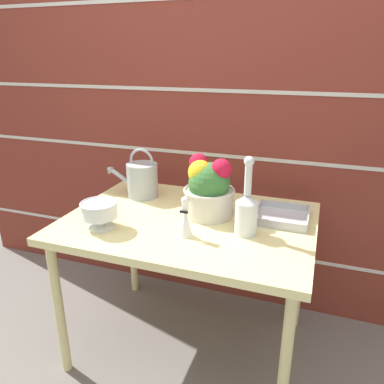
# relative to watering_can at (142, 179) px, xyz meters

# --- Properties ---
(ground_plane) EXTENTS (12.00, 12.00, 0.00)m
(ground_plane) POSITION_rel_watering_can_xyz_m (0.34, -0.20, -0.84)
(ground_plane) COLOR slate
(brick_wall) EXTENTS (3.60, 0.08, 2.20)m
(brick_wall) POSITION_rel_watering_can_xyz_m (0.34, 0.36, 0.26)
(brick_wall) COLOR maroon
(brick_wall) RESTS_ON ground_plane
(patio_table) EXTENTS (1.15, 0.83, 0.74)m
(patio_table) POSITION_rel_watering_can_xyz_m (0.34, -0.20, -0.17)
(patio_table) COLOR beige
(patio_table) RESTS_ON ground_plane
(watering_can) EXTENTS (0.31, 0.16, 0.27)m
(watering_can) POSITION_rel_watering_can_xyz_m (0.00, 0.00, 0.00)
(watering_can) COLOR #9EA3A8
(watering_can) RESTS_ON patio_table
(crystal_pedestal_bowl) EXTENTS (0.17, 0.17, 0.12)m
(crystal_pedestal_bowl) POSITION_rel_watering_can_xyz_m (0.01, -0.42, -0.02)
(crystal_pedestal_bowl) COLOR silver
(crystal_pedestal_bowl) RESTS_ON patio_table
(flower_planter) EXTENTS (0.24, 0.24, 0.29)m
(flower_planter) POSITION_rel_watering_can_xyz_m (0.41, -0.12, 0.04)
(flower_planter) COLOR beige
(flower_planter) RESTS_ON patio_table
(glass_decanter) EXTENTS (0.10, 0.10, 0.34)m
(glass_decanter) POSITION_rel_watering_can_xyz_m (0.62, -0.26, 0.01)
(glass_decanter) COLOR silver
(glass_decanter) RESTS_ON patio_table
(figurine_vase) EXTENTS (0.06, 0.06, 0.18)m
(figurine_vase) POSITION_rel_watering_can_xyz_m (0.39, -0.37, -0.02)
(figurine_vase) COLOR white
(figurine_vase) RESTS_ON patio_table
(wire_tray) EXTENTS (0.25, 0.25, 0.04)m
(wire_tray) POSITION_rel_watering_can_xyz_m (0.75, -0.05, -0.09)
(wire_tray) COLOR #B7B7BC
(wire_tray) RESTS_ON patio_table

